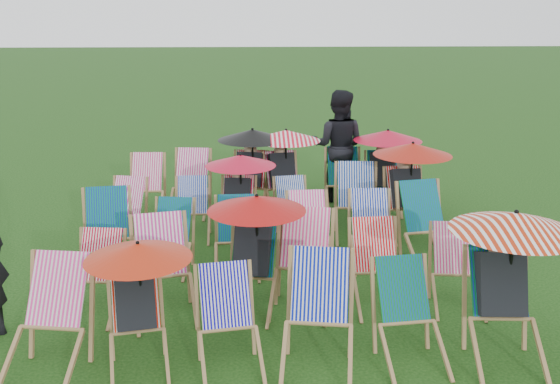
{
  "coord_description": "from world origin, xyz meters",
  "views": [
    {
      "loc": [
        -0.25,
        -7.38,
        3.19
      ],
      "look_at": [
        0.13,
        0.44,
        0.9
      ],
      "focal_mm": 40.0,
      "sensor_mm": 36.0,
      "label": 1
    }
  ],
  "objects_px": {
    "deckchair_29": "(384,169)",
    "person_rear": "(338,146)",
    "deckchair_0": "(46,322)",
    "deckchair_5": "(508,285)"
  },
  "relations": [
    {
      "from": "deckchair_29",
      "to": "person_rear",
      "type": "bearing_deg",
      "value": 143.66
    },
    {
      "from": "deckchair_0",
      "to": "deckchair_5",
      "type": "relative_size",
      "value": 0.72
    },
    {
      "from": "deckchair_5",
      "to": "person_rear",
      "type": "distance_m",
      "value": 5.27
    },
    {
      "from": "deckchair_0",
      "to": "deckchair_5",
      "type": "distance_m",
      "value": 4.22
    },
    {
      "from": "deckchair_5",
      "to": "person_rear",
      "type": "height_order",
      "value": "person_rear"
    },
    {
      "from": "deckchair_0",
      "to": "deckchair_29",
      "type": "bearing_deg",
      "value": 58.01
    },
    {
      "from": "deckchair_5",
      "to": "deckchair_29",
      "type": "relative_size",
      "value": 1.07
    },
    {
      "from": "deckchair_0",
      "to": "deckchair_5",
      "type": "height_order",
      "value": "deckchair_5"
    },
    {
      "from": "deckchair_0",
      "to": "deckchair_29",
      "type": "relative_size",
      "value": 0.77
    },
    {
      "from": "deckchair_29",
      "to": "person_rear",
      "type": "height_order",
      "value": "person_rear"
    }
  ]
}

